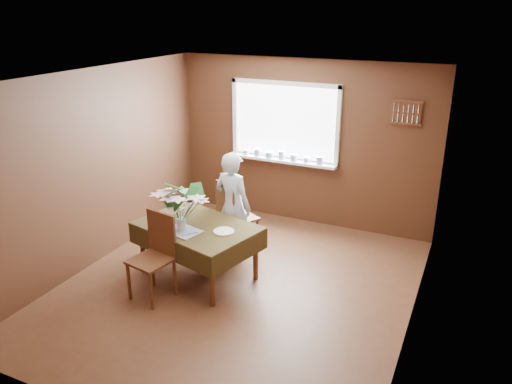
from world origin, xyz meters
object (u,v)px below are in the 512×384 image
at_px(seated_woman, 233,206).
at_px(dining_table, 197,231).
at_px(chair_near, 156,252).
at_px(flower_bouquet, 180,204).
at_px(chair_far, 233,215).

bearing_deg(seated_woman, dining_table, 85.05).
distance_m(dining_table, chair_near, 0.61).
bearing_deg(dining_table, flower_bouquet, -102.11).
bearing_deg(chair_far, seated_woman, 147.85).
bearing_deg(dining_table, chair_far, 97.62).
bearing_deg(seated_woman, chair_far, -51.07).
height_order(chair_near, seated_woman, seated_woman).
bearing_deg(flower_bouquet, seated_woman, 72.28).
xyz_separation_m(chair_far, seated_woman, (0.07, -0.13, 0.18)).
bearing_deg(chair_far, flower_bouquet, 107.33).
relative_size(dining_table, flower_bouquet, 2.75).
xyz_separation_m(chair_near, seated_woman, (0.38, 1.21, 0.19)).
distance_m(chair_far, chair_near, 1.37).
relative_size(dining_table, seated_woman, 1.11).
distance_m(dining_table, chair_far, 0.77).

